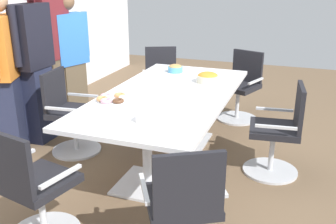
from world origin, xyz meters
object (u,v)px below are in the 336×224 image
at_px(office_chair_1, 70,116).
at_px(person_standing_3, 70,58).
at_px(person_standing_2, 53,51).
at_px(napkin_pile, 150,116).
at_px(donut_platter, 113,99).
at_px(conference_table, 168,105).
at_px(office_chair_2, 33,192).
at_px(office_chair_3, 183,212).
at_px(snack_bowl_cookies, 175,68).
at_px(office_chair_4, 279,135).
at_px(person_standing_1, 35,60).
at_px(snack_bowl_chips_orange, 208,77).
at_px(person_standing_0, 6,71).
at_px(office_chair_0, 161,84).
at_px(office_chair_5, 240,90).

distance_m(office_chair_1, person_standing_3, 1.00).
xyz_separation_m(person_standing_2, napkin_pile, (-1.19, -1.76, -0.21)).
height_order(donut_platter, napkin_pile, napkin_pile).
xyz_separation_m(conference_table, office_chair_2, (-1.54, 0.47, -0.22)).
distance_m(office_chair_3, snack_bowl_cookies, 2.44).
relative_size(person_standing_3, napkin_pile, 9.63).
bearing_deg(office_chair_4, person_standing_1, 85.48).
distance_m(snack_bowl_chips_orange, snack_bowl_cookies, 0.58).
relative_size(person_standing_0, napkin_pile, 9.99).
xyz_separation_m(conference_table, person_standing_1, (0.01, 1.59, 0.35)).
bearing_deg(office_chair_1, napkin_pile, 56.30).
relative_size(conference_table, snack_bowl_cookies, 13.45).
distance_m(office_chair_0, snack_bowl_chips_orange, 1.31).
height_order(conference_table, person_standing_2, person_standing_2).
bearing_deg(snack_bowl_cookies, office_chair_5, -45.20).
xyz_separation_m(office_chair_3, person_standing_1, (1.42, 2.21, 0.57)).
bearing_deg(snack_bowl_cookies, napkin_pile, -168.11).
bearing_deg(office_chair_4, office_chair_2, 129.78).
height_order(conference_table, snack_bowl_chips_orange, snack_bowl_chips_orange).
bearing_deg(office_chair_3, snack_bowl_chips_orange, 70.11).
height_order(office_chair_1, person_standing_3, person_standing_3).
distance_m(office_chair_3, person_standing_1, 2.69).
relative_size(person_standing_1, donut_platter, 5.92).
height_order(conference_table, office_chair_4, office_chair_4).
distance_m(office_chair_3, napkin_pile, 0.89).
xyz_separation_m(office_chair_1, office_chair_5, (1.66, -1.58, 0.00)).
bearing_deg(office_chair_0, person_standing_2, 20.16).
bearing_deg(office_chair_1, person_standing_0, -82.17).
distance_m(conference_table, person_standing_1, 1.63).
distance_m(snack_bowl_chips_orange, donut_platter, 1.16).
xyz_separation_m(office_chair_0, office_chair_5, (0.12, -1.09, 0.00)).
height_order(office_chair_1, office_chair_3, same).
relative_size(conference_table, person_standing_3, 1.44).
bearing_deg(person_standing_2, office_chair_1, 48.99).
relative_size(person_standing_3, snack_bowl_cookies, 9.34).
height_order(snack_bowl_cookies, napkin_pile, snack_bowl_cookies).
xyz_separation_m(conference_table, person_standing_2, (0.41, 1.63, 0.37)).
distance_m(office_chair_4, person_standing_3, 2.74).
bearing_deg(office_chair_3, office_chair_4, 42.55).
bearing_deg(office_chair_0, snack_bowl_chips_orange, 110.79).
xyz_separation_m(office_chair_1, snack_bowl_cookies, (0.98, -0.88, 0.39)).
xyz_separation_m(office_chair_4, donut_platter, (-0.54, 1.50, 0.36)).
bearing_deg(office_chair_3, napkin_pile, 97.61).
bearing_deg(person_standing_2, napkin_pile, 60.50).
bearing_deg(office_chair_3, office_chair_1, 113.22).
height_order(person_standing_3, donut_platter, person_standing_3).
relative_size(office_chair_0, office_chair_5, 1.00).
distance_m(snack_bowl_cookies, napkin_pile, 1.66).
distance_m(office_chair_5, person_standing_2, 2.46).
height_order(office_chair_1, napkin_pile, office_chair_1).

